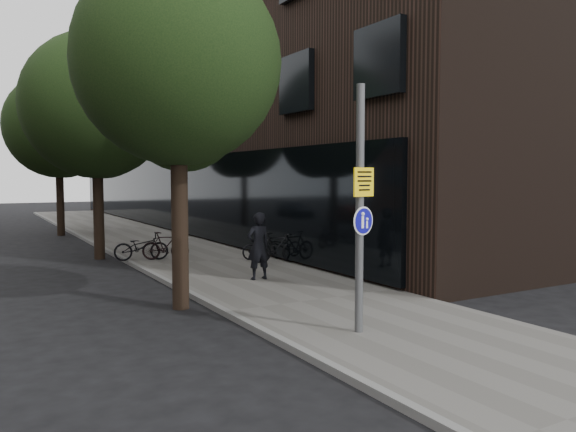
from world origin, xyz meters
TOP-DOWN VIEW (x-y plane):
  - ground at (0.00, 0.00)m, footprint 120.00×120.00m
  - sidewalk at (0.25, 10.00)m, footprint 4.50×60.00m
  - curb_edge at (-2.00, 10.00)m, footprint 0.15×60.00m
  - building_right_dark_brick at (8.50, 22.00)m, footprint 12.00×40.00m
  - street_tree_near at (-2.53, 4.64)m, footprint 4.40×4.40m
  - street_tree_mid at (-2.53, 13.14)m, footprint 5.00×5.00m
  - street_tree_far at (-2.53, 22.14)m, footprint 5.00×5.00m
  - signpost at (-0.61, 0.76)m, footprint 0.50×0.15m
  - pedestrian at (0.15, 6.18)m, footprint 0.66×0.44m
  - parked_bike_facade_near at (2.00, 9.40)m, footprint 1.60×0.67m
  - parked_bike_facade_far at (2.00, 8.54)m, footprint 1.69×0.74m
  - parked_bike_curb_near at (-1.64, 11.16)m, footprint 1.83×0.97m
  - parked_bike_curb_far at (-0.91, 10.86)m, footprint 1.57×1.08m

SIDE VIEW (x-z plane):
  - ground at x=0.00m, z-range 0.00..0.00m
  - sidewalk at x=0.25m, z-range 0.00..0.12m
  - curb_edge at x=-2.00m, z-range 0.00..0.13m
  - parked_bike_facade_near at x=2.00m, z-range 0.12..0.94m
  - parked_bike_curb_near at x=-1.64m, z-range 0.12..1.03m
  - parked_bike_curb_far at x=-0.91m, z-range 0.12..1.05m
  - parked_bike_facade_far at x=2.00m, z-range 0.12..1.10m
  - pedestrian at x=0.15m, z-range 0.12..1.93m
  - signpost at x=-0.61m, z-range 0.14..4.50m
  - street_tree_near at x=-2.53m, z-range 1.36..8.86m
  - street_tree_mid at x=-2.53m, z-range 1.21..9.01m
  - street_tree_far at x=-2.53m, z-range 1.21..9.01m
  - building_right_dark_brick at x=8.50m, z-range 0.00..18.00m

